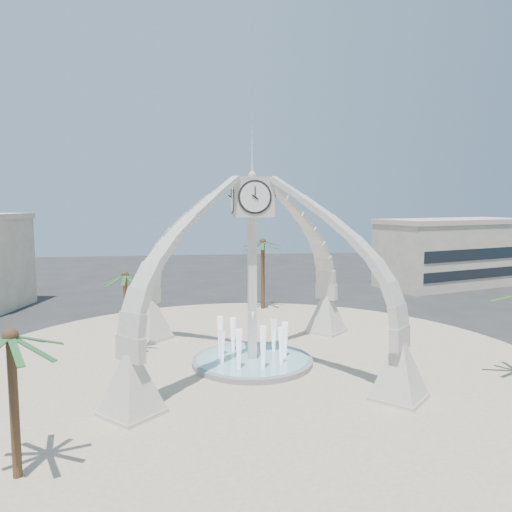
{
  "coord_description": "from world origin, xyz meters",
  "views": [
    {
      "loc": [
        -4.27,
        -31.84,
        10.75
      ],
      "look_at": [
        0.53,
        2.0,
        7.04
      ],
      "focal_mm": 35.0,
      "sensor_mm": 36.0,
      "label": 1
    }
  ],
  "objects": [
    {
      "name": "ground",
      "position": [
        0.0,
        0.0,
        0.0
      ],
      "size": [
        140.0,
        140.0,
        0.0
      ],
      "primitive_type": "plane",
      "color": "#282828",
      "rests_on": "ground"
    },
    {
      "name": "plaza",
      "position": [
        0.0,
        0.0,
        0.03
      ],
      "size": [
        40.0,
        40.0,
        0.06
      ],
      "primitive_type": "cylinder",
      "color": "beige",
      "rests_on": "ground"
    },
    {
      "name": "clock_tower",
      "position": [
        -0.0,
        -0.0,
        6.49
      ],
      "size": [
        17.94,
        17.94,
        16.3
      ],
      "color": "beige",
      "rests_on": "ground"
    },
    {
      "name": "fountain",
      "position": [
        0.0,
        0.0,
        0.29
      ],
      "size": [
        8.0,
        8.0,
        3.62
      ],
      "color": "gray",
      "rests_on": "ground"
    },
    {
      "name": "building_ne",
      "position": [
        30.0,
        28.0,
        4.31
      ],
      "size": [
        21.87,
        14.17,
        8.6
      ],
      "rotation": [
        0.0,
        0.0,
        0.31
      ],
      "color": "beige",
      "rests_on": "ground"
    },
    {
      "name": "palm_west",
      "position": [
        -8.46,
        3.19,
        5.65
      ],
      "size": [
        3.75,
        3.75,
        6.37
      ],
      "rotation": [
        0.0,
        0.0,
        -0.16
      ],
      "color": "brown",
      "rests_on": "ground"
    },
    {
      "name": "palm_north",
      "position": [
        3.34,
        16.97,
        6.71
      ],
      "size": [
        5.44,
        5.44,
        7.62
      ],
      "rotation": [
        0.0,
        0.0,
        -0.35
      ],
      "color": "brown",
      "rests_on": "ground"
    },
    {
      "name": "palm_south",
      "position": [
        -10.9,
        -12.28,
        5.61
      ],
      "size": [
        5.05,
        5.05,
        6.41
      ],
      "rotation": [
        0.0,
        0.0,
        -0.43
      ],
      "color": "brown",
      "rests_on": "ground"
    }
  ]
}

